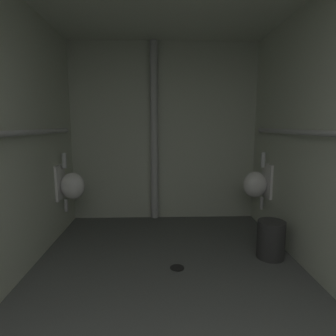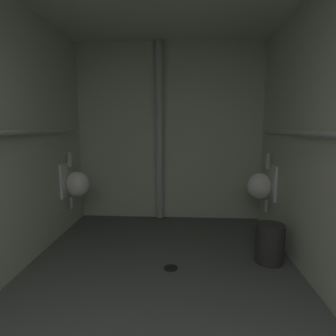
{
  "view_description": "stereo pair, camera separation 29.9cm",
  "coord_description": "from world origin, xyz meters",
  "px_view_note": "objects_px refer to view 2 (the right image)",
  "views": [
    {
      "loc": [
        -0.08,
        0.17,
        1.4
      ],
      "look_at": [
        0.03,
        3.42,
        0.89
      ],
      "focal_mm": 29.99,
      "sensor_mm": 36.0,
      "label": 1
    },
    {
      "loc": [
        0.22,
        0.17,
        1.4
      ],
      "look_at": [
        0.03,
        3.42,
        0.89
      ],
      "focal_mm": 29.99,
      "sensor_mm": 36.0,
      "label": 2
    }
  ],
  "objects_px": {
    "waste_bin": "(270,243)",
    "urinal_right_mid": "(261,185)",
    "floor_drain": "(171,268)",
    "urinal_left_mid": "(76,183)",
    "standpipe_back_wall": "(159,133)"
  },
  "relations": [
    {
      "from": "standpipe_back_wall",
      "to": "waste_bin",
      "type": "bearing_deg",
      "value": -45.73
    },
    {
      "from": "urinal_left_mid",
      "to": "urinal_right_mid",
      "type": "xyz_separation_m",
      "value": [
        2.38,
        0.0,
        0.0
      ]
    },
    {
      "from": "standpipe_back_wall",
      "to": "waste_bin",
      "type": "xyz_separation_m",
      "value": [
        1.24,
        -1.27,
        -1.08
      ]
    },
    {
      "from": "standpipe_back_wall",
      "to": "floor_drain",
      "type": "relative_size",
      "value": 17.85
    },
    {
      "from": "waste_bin",
      "to": "urinal_right_mid",
      "type": "bearing_deg",
      "value": 82.87
    },
    {
      "from": "waste_bin",
      "to": "floor_drain",
      "type": "bearing_deg",
      "value": -169.27
    },
    {
      "from": "standpipe_back_wall",
      "to": "urinal_left_mid",
      "type": "bearing_deg",
      "value": -153.82
    },
    {
      "from": "urinal_left_mid",
      "to": "waste_bin",
      "type": "relative_size",
      "value": 1.89
    },
    {
      "from": "urinal_right_mid",
      "to": "standpipe_back_wall",
      "type": "xyz_separation_m",
      "value": [
        -1.33,
        0.51,
        0.64
      ]
    },
    {
      "from": "urinal_right_mid",
      "to": "waste_bin",
      "type": "relative_size",
      "value": 1.89
    },
    {
      "from": "urinal_left_mid",
      "to": "urinal_right_mid",
      "type": "height_order",
      "value": "same"
    },
    {
      "from": "urinal_left_mid",
      "to": "waste_bin",
      "type": "height_order",
      "value": "urinal_left_mid"
    },
    {
      "from": "urinal_right_mid",
      "to": "floor_drain",
      "type": "height_order",
      "value": "urinal_right_mid"
    },
    {
      "from": "standpipe_back_wall",
      "to": "urinal_right_mid",
      "type": "bearing_deg",
      "value": -21.01
    },
    {
      "from": "urinal_left_mid",
      "to": "urinal_right_mid",
      "type": "relative_size",
      "value": 1.0
    }
  ]
}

